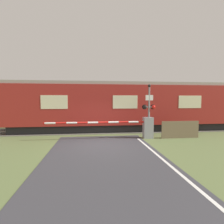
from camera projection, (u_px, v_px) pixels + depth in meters
The scene contains 6 objects.
ground_plane at pixel (102, 144), 9.71m from camera, with size 80.00×80.00×0.00m, color #5B6B3D.
track_bed at pixel (99, 130), 13.99m from camera, with size 36.00×3.20×0.13m.
train at pixel (122, 106), 14.07m from camera, with size 18.03×3.01×3.79m.
crossing_barrier at pixel (139, 127), 11.10m from camera, with size 6.77×0.44×1.34m.
signal_post at pixel (149, 108), 11.02m from camera, with size 0.85×0.26×3.42m.
roadside_fence at pixel (180, 130), 11.17m from camera, with size 2.47×0.06×1.10m.
Camera 1 is at (-0.56, -9.56, 2.46)m, focal length 28.00 mm.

